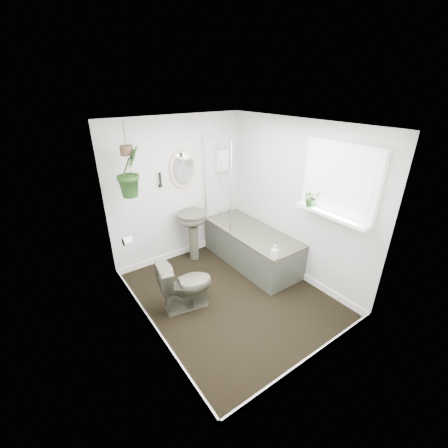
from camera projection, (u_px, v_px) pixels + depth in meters
floor at (230, 296)px, 4.21m from camera, size 2.30×2.80×0.02m
ceiling at (232, 123)px, 3.22m from camera, size 2.30×2.80×0.02m
wall_back at (178, 191)px, 4.76m from camera, size 2.30×0.02×2.30m
wall_front at (325, 275)px, 2.68m from camera, size 2.30×0.02×2.30m
wall_left at (141, 248)px, 3.11m from camera, size 0.02×2.80×2.30m
wall_right at (295, 202)px, 4.32m from camera, size 0.02×2.80×2.30m
skirting at (230, 292)px, 4.19m from camera, size 2.30×2.80×0.10m
bathtub at (252, 247)px, 4.87m from camera, size 0.72×1.72×0.58m
bath_screen at (217, 184)px, 4.64m from camera, size 0.04×0.72×1.40m
shower_box at (222, 160)px, 4.95m from camera, size 0.20×0.10×0.35m
oval_mirror at (183, 169)px, 4.63m from camera, size 0.46×0.03×0.62m
wall_sconce at (160, 180)px, 4.45m from camera, size 0.04×0.04×0.22m
toilet_roll_holder at (128, 241)px, 3.76m from camera, size 0.11×0.11×0.11m
window_recess at (340, 181)px, 3.56m from camera, size 0.08×1.00×0.90m
window_sill at (331, 214)px, 3.70m from camera, size 0.18×1.00×0.04m
window_blinds at (338, 181)px, 3.53m from camera, size 0.01×0.86×0.76m
toilet at (186, 284)px, 3.86m from camera, size 0.75×0.51×0.70m
pedestal_sink at (193, 236)px, 4.93m from camera, size 0.58×0.53×0.84m
sill_plant at (311, 198)px, 3.85m from camera, size 0.26×0.24×0.23m
hanging_plant at (130, 172)px, 3.82m from camera, size 0.45×0.42×0.66m
soap_bottle at (274, 251)px, 3.97m from camera, size 0.11×0.11×0.19m
hanging_pot at (127, 150)px, 3.70m from camera, size 0.16×0.16×0.12m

